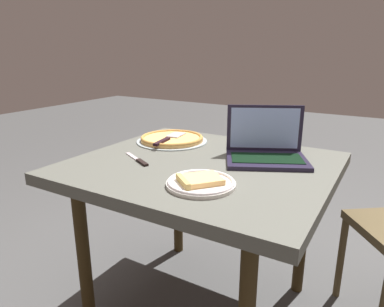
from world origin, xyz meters
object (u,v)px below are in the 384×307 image
(laptop, at_px, (266,150))
(pizza_plate, at_px, (200,182))
(dining_table, at_px, (202,179))
(pizza_tray, at_px, (172,139))
(table_knife, at_px, (138,160))

(laptop, height_order, pizza_plate, laptop)
(dining_table, relative_size, pizza_tray, 2.89)
(dining_table, distance_m, table_knife, 0.30)
(dining_table, bearing_deg, laptop, -141.79)
(laptop, bearing_deg, pizza_tray, -5.15)
(dining_table, height_order, table_knife, table_knife)
(pizza_plate, bearing_deg, pizza_tray, -47.03)
(laptop, distance_m, pizza_tray, 0.54)
(dining_table, xyz_separation_m, laptop, (-0.22, -0.18, 0.13))
(laptop, xyz_separation_m, table_knife, (0.48, 0.31, -0.04))
(laptop, height_order, table_knife, laptop)
(pizza_plate, bearing_deg, table_knife, -17.08)
(table_knife, bearing_deg, dining_table, -152.71)
(laptop, relative_size, pizza_plate, 1.67)
(pizza_tray, relative_size, table_knife, 1.84)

